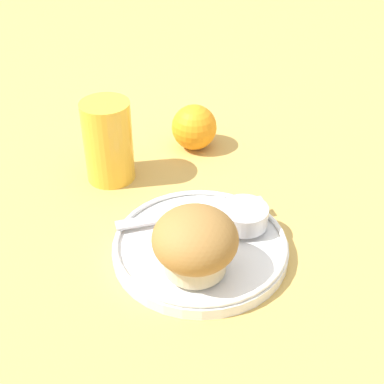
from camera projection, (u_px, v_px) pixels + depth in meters
name	position (u px, v px, depth m)	size (l,w,h in m)	color
ground_plane	(194.00, 250.00, 0.63)	(3.00, 3.00, 0.00)	tan
plate	(200.00, 246.00, 0.62)	(0.20, 0.20, 0.02)	white
muffin	(195.00, 243.00, 0.56)	(0.09, 0.09, 0.07)	beige
cream_ramekin	(244.00, 215.00, 0.63)	(0.06, 0.06, 0.02)	silver
berry_pair	(176.00, 221.00, 0.63)	(0.03, 0.01, 0.01)	#B7192D
butter_knife	(192.00, 213.00, 0.65)	(0.19, 0.04, 0.00)	silver
orange_fruit	(194.00, 127.00, 0.80)	(0.07, 0.07, 0.07)	orange
juice_glass	(108.00, 141.00, 0.72)	(0.07, 0.07, 0.12)	gold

